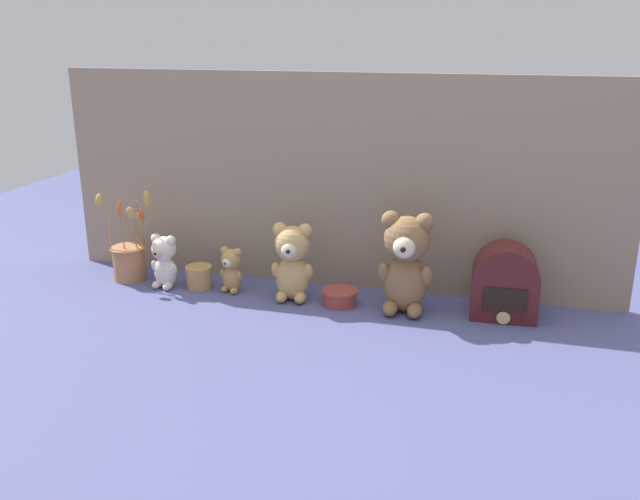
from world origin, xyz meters
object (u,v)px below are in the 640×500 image
(teddy_bear_medium, at_px, (292,260))
(teddy_bear_small, at_px, (164,260))
(vintage_radio, at_px, (505,284))
(teddy_bear_large, at_px, (406,261))
(decorative_tin_tall, at_px, (340,297))
(teddy_bear_tiny, at_px, (231,269))
(decorative_tin_short, at_px, (199,277))
(flower_vase, at_px, (129,257))

(teddy_bear_medium, bearing_deg, teddy_bear_small, -178.50)
(vintage_radio, bearing_deg, teddy_bear_large, -170.66)
(teddy_bear_medium, relative_size, teddy_bear_small, 1.37)
(teddy_bear_small, relative_size, vintage_radio, 0.82)
(vintage_radio, height_order, decorative_tin_tall, vintage_radio)
(teddy_bear_large, distance_m, decorative_tin_tall, 0.24)
(teddy_bear_tiny, bearing_deg, decorative_tin_short, 177.95)
(teddy_bear_large, xyz_separation_m, decorative_tin_tall, (-0.20, 0.01, -0.14))
(teddy_bear_large, distance_m, teddy_bear_small, 0.79)
(teddy_bear_large, xyz_separation_m, teddy_bear_small, (-0.79, -0.00, -0.07))
(teddy_bear_medium, xyz_separation_m, teddy_bear_tiny, (-0.21, 0.01, -0.05))
(flower_vase, bearing_deg, teddy_bear_tiny, -2.11)
(decorative_tin_tall, bearing_deg, teddy_bear_large, -2.87)
(teddy_bear_small, distance_m, decorative_tin_tall, 0.59)
(decorative_tin_short, bearing_deg, teddy_bear_large, -1.88)
(vintage_radio, bearing_deg, flower_vase, -179.29)
(teddy_bear_medium, relative_size, vintage_radio, 1.13)
(teddy_bear_medium, bearing_deg, teddy_bear_tiny, 176.86)
(teddy_bear_large, bearing_deg, teddy_bear_tiny, 178.16)
(teddy_bear_large, bearing_deg, decorative_tin_short, 178.12)
(teddy_bear_medium, distance_m, decorative_tin_short, 0.34)
(vintage_radio, bearing_deg, teddy_bear_medium, -176.37)
(flower_vase, height_order, vintage_radio, flower_vase)
(teddy_bear_medium, distance_m, vintage_radio, 0.64)
(teddy_bear_medium, distance_m, decorative_tin_tall, 0.19)
(teddy_bear_medium, xyz_separation_m, teddy_bear_small, (-0.44, -0.01, -0.04))
(teddy_bear_small, distance_m, decorative_tin_short, 0.13)
(teddy_bear_large, distance_m, vintage_radio, 0.30)
(teddy_bear_small, relative_size, teddy_bear_tiny, 1.21)
(teddy_bear_large, relative_size, decorative_tin_short, 3.56)
(vintage_radio, relative_size, decorative_tin_tall, 1.98)
(teddy_bear_tiny, bearing_deg, teddy_bear_small, -174.20)
(flower_vase, relative_size, decorative_tin_short, 3.62)
(teddy_bear_medium, height_order, vintage_radio, teddy_bear_medium)
(flower_vase, bearing_deg, teddy_bear_large, -1.95)
(teddy_bear_large, relative_size, flower_vase, 0.98)
(teddy_bear_tiny, xyz_separation_m, decorative_tin_tall, (0.36, -0.01, -0.05))
(vintage_radio, bearing_deg, decorative_tin_tall, -175.64)
(teddy_bear_large, relative_size, vintage_radio, 1.41)
(decorative_tin_short, bearing_deg, teddy_bear_tiny, -2.05)
(teddy_bear_small, bearing_deg, vintage_radio, 2.77)
(teddy_bear_medium, relative_size, decorative_tin_short, 2.86)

